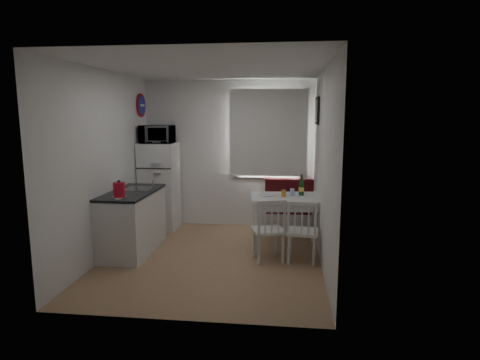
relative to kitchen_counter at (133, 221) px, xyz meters
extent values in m
cube|color=tan|center=(1.20, -0.16, -0.46)|extent=(3.00, 3.50, 0.02)
cube|color=white|center=(1.20, -0.16, 2.14)|extent=(3.00, 3.50, 0.02)
cube|color=white|center=(1.20, 1.59, 0.84)|extent=(3.00, 0.02, 2.60)
cube|color=white|center=(1.20, -1.91, 0.84)|extent=(3.00, 0.02, 2.60)
cube|color=white|center=(-0.30, -0.16, 0.84)|extent=(0.02, 3.50, 2.60)
cube|color=white|center=(2.70, -0.16, 0.84)|extent=(0.02, 3.50, 2.60)
cube|color=white|center=(1.90, 1.56, 1.17)|extent=(1.22, 0.06, 1.47)
cube|color=white|center=(1.90, 1.49, 1.22)|extent=(1.35, 0.02, 1.50)
cube|color=white|center=(0.00, -0.01, -0.03)|extent=(0.60, 1.30, 0.86)
cube|color=black|center=(0.00, -0.01, 0.43)|extent=(0.62, 1.32, 0.03)
cube|color=#99999E|center=(0.02, 0.24, 0.39)|extent=(0.40, 0.40, 0.10)
cylinder|color=silver|center=(0.18, 0.42, 0.57)|extent=(0.02, 0.02, 0.26)
cylinder|color=navy|center=(-0.27, 1.29, 1.69)|extent=(0.03, 0.40, 0.40)
cube|color=black|center=(2.67, 0.94, 1.59)|extent=(0.04, 0.52, 0.42)
cube|color=white|center=(2.44, 1.32, -0.29)|extent=(1.23, 0.47, 0.34)
cube|color=#531015|center=(2.44, 1.32, -0.06)|extent=(1.17, 0.43, 0.11)
cube|color=#531015|center=(2.44, 1.50, 0.21)|extent=(1.17, 0.09, 0.43)
cube|color=white|center=(2.23, 0.43, 0.31)|extent=(1.12, 0.84, 0.04)
cube|color=white|center=(2.23, 0.43, 0.23)|extent=(1.01, 0.73, 0.13)
cylinder|color=white|center=(2.23, 0.43, -0.08)|extent=(0.06, 0.06, 0.75)
cube|color=white|center=(1.98, -0.14, -0.03)|extent=(0.51, 0.50, 0.04)
cube|color=white|center=(1.98, -0.32, 0.20)|extent=(0.39, 0.16, 0.43)
cube|color=white|center=(2.45, -0.14, -0.04)|extent=(0.45, 0.43, 0.04)
cube|color=white|center=(2.45, -0.32, 0.20)|extent=(0.39, 0.08, 0.43)
cube|color=white|center=(0.02, 1.24, 0.30)|extent=(0.60, 0.60, 1.51)
imported|color=white|center=(0.02, 1.19, 1.21)|extent=(0.55, 0.37, 0.30)
cylinder|color=red|center=(0.05, -0.54, 0.57)|extent=(0.18, 0.18, 0.24)
cylinder|color=orange|center=(2.18, 0.38, 0.39)|extent=(0.06, 0.06, 0.11)
cylinder|color=#91B6F6|center=(2.31, 0.48, 0.39)|extent=(0.07, 0.07, 0.11)
cylinder|color=white|center=(1.93, 0.45, 0.35)|extent=(0.26, 0.26, 0.02)
camera|label=1|loc=(2.20, -5.46, 1.53)|focal=30.00mm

